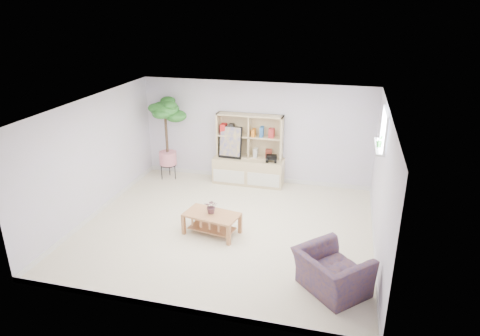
% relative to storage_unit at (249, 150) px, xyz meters
% --- Properties ---
extents(floor, '(5.50, 5.00, 0.01)m').
position_rel_storage_unit_xyz_m(floor, '(0.10, -2.24, -0.83)').
color(floor, beige).
rests_on(floor, ground).
extents(ceiling, '(5.50, 5.00, 0.01)m').
position_rel_storage_unit_xyz_m(ceiling, '(0.10, -2.24, 1.57)').
color(ceiling, white).
rests_on(ceiling, walls).
extents(walls, '(5.51, 5.01, 2.40)m').
position_rel_storage_unit_xyz_m(walls, '(0.10, -2.24, 0.37)').
color(walls, silver).
rests_on(walls, floor).
extents(baseboard, '(5.50, 5.00, 0.10)m').
position_rel_storage_unit_xyz_m(baseboard, '(0.10, -2.24, -0.78)').
color(baseboard, silver).
rests_on(baseboard, floor).
extents(window, '(0.10, 0.98, 0.68)m').
position_rel_storage_unit_xyz_m(window, '(2.83, -1.64, 1.17)').
color(window, white).
rests_on(window, walls).
extents(window_sill, '(0.14, 1.00, 0.04)m').
position_rel_storage_unit_xyz_m(window_sill, '(2.77, -1.64, 0.85)').
color(window_sill, silver).
rests_on(window_sill, walls).
extents(storage_unit, '(1.67, 0.56, 1.67)m').
position_rel_storage_unit_xyz_m(storage_unit, '(0.00, 0.00, 0.00)').
color(storage_unit, tan).
rests_on(storage_unit, floor).
extents(poster, '(0.56, 0.16, 0.77)m').
position_rel_storage_unit_xyz_m(poster, '(-0.43, -0.05, 0.18)').
color(poster, yellow).
rests_on(poster, storage_unit).
extents(toy_truck, '(0.38, 0.29, 0.19)m').
position_rel_storage_unit_xyz_m(toy_truck, '(0.57, -0.09, -0.11)').
color(toy_truck, black).
rests_on(toy_truck, storage_unit).
extents(coffee_table, '(1.09, 0.72, 0.41)m').
position_rel_storage_unit_xyz_m(coffee_table, '(-0.11, -2.52, -0.63)').
color(coffee_table, '#AA643A').
rests_on(coffee_table, floor).
extents(table_plant, '(0.27, 0.24, 0.28)m').
position_rel_storage_unit_xyz_m(table_plant, '(-0.11, -2.49, -0.29)').
color(table_plant, '#1F5022').
rests_on(table_plant, coffee_table).
extents(floor_tree, '(0.88, 0.88, 2.00)m').
position_rel_storage_unit_xyz_m(floor_tree, '(-1.98, -0.19, 0.17)').
color(floor_tree, '#164715').
rests_on(floor_tree, floor).
extents(armchair, '(1.31, 1.31, 0.73)m').
position_rel_storage_unit_xyz_m(armchair, '(2.16, -3.70, -0.47)').
color(armchair, navy).
rests_on(armchair, floor).
extents(sill_plant, '(0.16, 0.15, 0.24)m').
position_rel_storage_unit_xyz_m(sill_plant, '(2.77, -1.72, 0.98)').
color(sill_plant, '#164715').
rests_on(sill_plant, window_sill).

